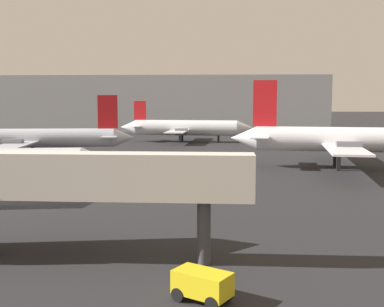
{
  "coord_description": "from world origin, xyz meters",
  "views": [
    {
      "loc": [
        -1.13,
        -10.97,
        8.57
      ],
      "look_at": [
        -3.57,
        30.38,
        3.85
      ],
      "focal_mm": 45.82,
      "sensor_mm": 36.0,
      "label": 1
    }
  ],
  "objects_px": {
    "airplane_on_taxiway": "(344,140)",
    "airplane_distant": "(22,138)",
    "airplane_far_left": "(185,128)",
    "baggage_cart": "(202,284)",
    "jet_bridge": "(50,178)"
  },
  "relations": [
    {
      "from": "airplane_distant",
      "to": "baggage_cart",
      "type": "relative_size",
      "value": 11.34
    },
    {
      "from": "airplane_distant",
      "to": "baggage_cart",
      "type": "height_order",
      "value": "airplane_distant"
    },
    {
      "from": "jet_bridge",
      "to": "airplane_far_left",
      "type": "bearing_deg",
      "value": -91.25
    },
    {
      "from": "airplane_far_left",
      "to": "baggage_cart",
      "type": "relative_size",
      "value": 9.69
    },
    {
      "from": "airplane_on_taxiway",
      "to": "baggage_cart",
      "type": "relative_size",
      "value": 10.33
    },
    {
      "from": "airplane_on_taxiway",
      "to": "jet_bridge",
      "type": "height_order",
      "value": "airplane_on_taxiway"
    },
    {
      "from": "airplane_on_taxiway",
      "to": "airplane_far_left",
      "type": "bearing_deg",
      "value": 128.32
    },
    {
      "from": "airplane_on_taxiway",
      "to": "baggage_cart",
      "type": "distance_m",
      "value": 42.87
    },
    {
      "from": "airplane_distant",
      "to": "baggage_cart",
      "type": "xyz_separation_m",
      "value": [
        25.94,
        -44.23,
        -2.44
      ]
    },
    {
      "from": "airplane_on_taxiway",
      "to": "jet_bridge",
      "type": "bearing_deg",
      "value": -117.44
    },
    {
      "from": "airplane_distant",
      "to": "jet_bridge",
      "type": "height_order",
      "value": "airplane_distant"
    },
    {
      "from": "airplane_distant",
      "to": "airplane_far_left",
      "type": "bearing_deg",
      "value": -129.06
    },
    {
      "from": "airplane_on_taxiway",
      "to": "airplane_distant",
      "type": "height_order",
      "value": "airplane_on_taxiway"
    },
    {
      "from": "airplane_far_left",
      "to": "baggage_cart",
      "type": "bearing_deg",
      "value": -80.53
    },
    {
      "from": "airplane_on_taxiway",
      "to": "airplane_distant",
      "type": "distance_m",
      "value": 41.73
    }
  ]
}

